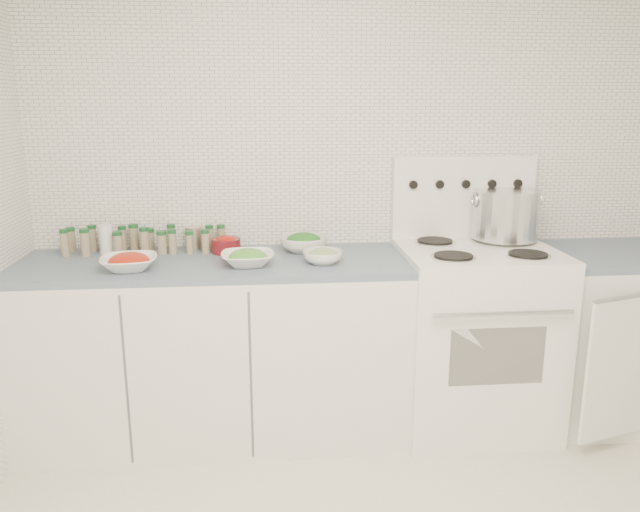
{
  "coord_description": "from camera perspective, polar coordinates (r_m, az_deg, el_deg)",
  "views": [
    {
      "loc": [
        -0.58,
        -1.73,
        1.64
      ],
      "look_at": [
        -0.31,
        1.14,
        0.92
      ],
      "focal_mm": 35.0,
      "sensor_mm": 36.0,
      "label": 1
    }
  ],
  "objects": [
    {
      "name": "room_walls",
      "position": [
        1.83,
        13.42,
        10.98
      ],
      "size": [
        3.54,
        3.04,
        2.52
      ],
      "color": "white",
      "rests_on": "ground"
    },
    {
      "name": "counter_left",
      "position": [
        3.16,
        -9.46,
        -8.33
      ],
      "size": [
        1.85,
        0.62,
        0.9
      ],
      "color": "white",
      "rests_on": "ground"
    },
    {
      "name": "stove",
      "position": [
        3.31,
        13.84,
        -6.69
      ],
      "size": [
        0.76,
        0.7,
        1.36
      ],
      "color": "white",
      "rests_on": "ground"
    },
    {
      "name": "counter_right",
      "position": [
        3.67,
        26.11,
        -6.45
      ],
      "size": [
        0.89,
        0.75,
        0.9
      ],
      "color": "white",
      "rests_on": "ground"
    },
    {
      "name": "stock_pot",
      "position": [
        3.36,
        16.62,
        3.85
      ],
      "size": [
        0.35,
        0.33,
        0.25
      ],
      "rotation": [
        0.0,
        0.0,
        -0.4
      ],
      "color": "silver",
      "rests_on": "stove"
    },
    {
      "name": "bowl_tomato",
      "position": [
        2.94,
        -17.08,
        -0.53
      ],
      "size": [
        0.27,
        0.27,
        0.08
      ],
      "color": "white",
      "rests_on": "counter_left"
    },
    {
      "name": "bowl_snowpea",
      "position": [
        2.91,
        -6.62,
        -0.17
      ],
      "size": [
        0.26,
        0.26,
        0.08
      ],
      "color": "white",
      "rests_on": "counter_left"
    },
    {
      "name": "bowl_broccoli",
      "position": [
        3.16,
        -1.51,
        1.26
      ],
      "size": [
        0.29,
        0.29,
        0.1
      ],
      "color": "white",
      "rests_on": "counter_left"
    },
    {
      "name": "bowl_zucchini",
      "position": [
        2.93,
        0.26,
        0.01
      ],
      "size": [
        0.21,
        0.21,
        0.08
      ],
      "color": "white",
      "rests_on": "counter_left"
    },
    {
      "name": "bowl_pepper",
      "position": [
        3.16,
        -8.57,
        1.07
      ],
      "size": [
        0.14,
        0.14,
        0.09
      ],
      "color": "maroon",
      "rests_on": "counter_left"
    },
    {
      "name": "salt_canister",
      "position": [
        3.29,
        -18.94,
        1.46
      ],
      "size": [
        0.09,
        0.09,
        0.14
      ],
      "primitive_type": "cylinder",
      "rotation": [
        0.0,
        0.0,
        0.38
      ],
      "color": "white",
      "rests_on": "counter_left"
    },
    {
      "name": "tin_can",
      "position": [
        3.27,
        -11.44,
        1.64
      ],
      "size": [
        0.11,
        0.11,
        0.11
      ],
      "primitive_type": "cylinder",
      "rotation": [
        0.0,
        0.0,
        0.38
      ],
      "color": "#AEA793",
      "rests_on": "counter_left"
    },
    {
      "name": "spice_cluster",
      "position": [
        3.26,
        -16.0,
        1.43
      ],
      "size": [
        0.8,
        0.16,
        0.14
      ],
      "color": "gray",
      "rests_on": "counter_left"
    }
  ]
}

